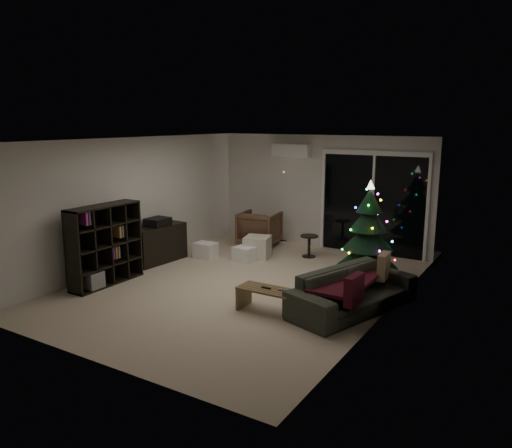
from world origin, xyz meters
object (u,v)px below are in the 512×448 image
at_px(coffee_table, 275,302).
at_px(christmas_tree, 368,230).
at_px(media_cabinet, 159,244).
at_px(sofa, 353,291).
at_px(bookshelf, 98,244).
at_px(armchair, 259,229).

height_order(coffee_table, christmas_tree, christmas_tree).
height_order(media_cabinet, christmas_tree, christmas_tree).
xyz_separation_m(media_cabinet, coffee_table, (3.36, -1.19, -0.19)).
height_order(sofa, christmas_tree, christmas_tree).
bearing_deg(media_cabinet, coffee_table, -15.31).
bearing_deg(coffee_table, bookshelf, -174.91).
distance_m(bookshelf, coffee_table, 3.42).
bearing_deg(media_cabinet, sofa, -2.04).
height_order(bookshelf, coffee_table, bookshelf).
bearing_deg(christmas_tree, bookshelf, -145.64).
bearing_deg(armchair, sofa, 131.94).
relative_size(sofa, coffee_table, 1.85).
height_order(armchair, sofa, armchair).
height_order(bookshelf, media_cabinet, bookshelf).
distance_m(media_cabinet, christmas_tree, 4.15).
relative_size(media_cabinet, sofa, 0.56).
xyz_separation_m(media_cabinet, sofa, (4.30, -0.47, -0.06)).
distance_m(armchair, coffee_table, 4.13).
xyz_separation_m(armchair, coffee_table, (2.32, -3.41, -0.21)).
bearing_deg(media_cabinet, armchair, 68.98).
distance_m(armchair, sofa, 4.22).
distance_m(armchair, christmas_tree, 3.12).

